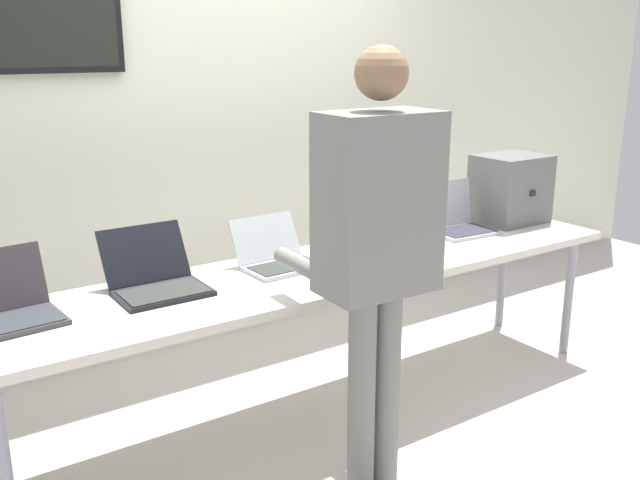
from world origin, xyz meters
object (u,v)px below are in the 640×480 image
object	(u,v)px
workbench	(328,275)
laptop_station_2	(277,256)
laptop_station_3	(370,235)
laptop_station_4	(456,221)
laptop_station_1	(156,278)
laptop_station_0	(14,305)
person	(376,235)
equipment_box	(510,189)

from	to	relation	value
workbench	laptop_station_2	distance (m)	0.26
laptop_station_3	laptop_station_4	distance (m)	0.59
laptop_station_1	laptop_station_3	world-z (taller)	laptop_station_3
laptop_station_2	laptop_station_3	size ratio (longest dim) A/B	0.93
laptop_station_4	laptop_station_1	bearing A→B (deg)	179.50
laptop_station_0	laptop_station_3	xyz separation A→B (m)	(1.74, 0.02, 0.00)
workbench	laptop_station_1	size ratio (longest dim) A/B	8.12
laptop_station_3	person	world-z (taller)	person
equipment_box	laptop_station_0	xyz separation A→B (m)	(-2.75, 0.01, -0.14)
equipment_box	laptop_station_4	bearing A→B (deg)	179.09
laptop_station_0	laptop_station_1	distance (m)	0.57
workbench	laptop_station_1	xyz separation A→B (m)	(-0.80, 0.13, 0.10)
workbench	equipment_box	xyz separation A→B (m)	(1.38, 0.11, 0.24)
equipment_box	laptop_station_0	world-z (taller)	equipment_box
equipment_box	laptop_station_3	size ratio (longest dim) A/B	1.03
laptop_station_0	laptop_station_3	world-z (taller)	laptop_station_3
equipment_box	laptop_station_2	distance (m)	1.59
laptop_station_1	laptop_station_4	distance (m)	1.76
laptop_station_2	laptop_station_3	xyz separation A→B (m)	(0.57, 0.01, 0.01)
person	laptop_station_1	bearing A→B (deg)	127.98
laptop_station_3	laptop_station_4	bearing A→B (deg)	-2.46
laptop_station_4	person	xyz separation A→B (m)	(-1.17, -0.74, 0.26)
laptop_station_1	laptop_station_2	xyz separation A→B (m)	(0.60, -0.00, -0.01)
laptop_station_3	laptop_station_4	xyz separation A→B (m)	(0.59, -0.03, 0.00)
laptop_station_1	laptop_station_4	size ratio (longest dim) A/B	1.11
laptop_station_3	person	size ratio (longest dim) A/B	0.22
laptop_station_3	laptop_station_1	bearing A→B (deg)	-179.50
laptop_station_0	laptop_station_3	distance (m)	1.74
laptop_station_3	laptop_station_2	bearing A→B (deg)	-178.64
laptop_station_2	workbench	bearing A→B (deg)	-32.55
equipment_box	person	world-z (taller)	person
laptop_station_4	person	world-z (taller)	person
laptop_station_3	laptop_station_0	bearing A→B (deg)	-179.33
workbench	laptop_station_4	bearing A→B (deg)	7.01
person	laptop_station_0	bearing A→B (deg)	147.29
laptop_station_4	person	bearing A→B (deg)	-147.70
equipment_box	laptop_station_4	distance (m)	0.44
laptop_station_3	equipment_box	bearing A→B (deg)	-1.82
workbench	person	bearing A→B (deg)	-108.83
workbench	laptop_station_0	xyz separation A→B (m)	(-1.37, 0.12, 0.11)
laptop_station_0	person	bearing A→B (deg)	-32.71
laptop_station_2	equipment_box	bearing A→B (deg)	-0.68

